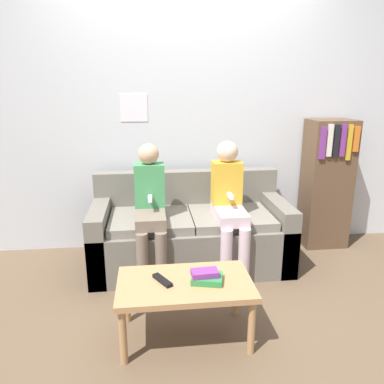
# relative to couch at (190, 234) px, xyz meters

# --- Properties ---
(ground_plane) EXTENTS (10.00, 10.00, 0.00)m
(ground_plane) POSITION_rel_couch_xyz_m (0.00, -0.49, -0.28)
(ground_plane) COLOR brown
(wall_back) EXTENTS (8.00, 0.06, 2.60)m
(wall_back) POSITION_rel_couch_xyz_m (-0.00, 0.48, 1.02)
(wall_back) COLOR silver
(wall_back) RESTS_ON ground_plane
(couch) EXTENTS (1.66, 0.76, 0.77)m
(couch) POSITION_rel_couch_xyz_m (0.00, 0.00, 0.00)
(couch) COLOR #6B665B
(couch) RESTS_ON ground_plane
(coffee_table) EXTENTS (0.81, 0.48, 0.38)m
(coffee_table) POSITION_rel_couch_xyz_m (-0.15, -1.00, 0.06)
(coffee_table) COLOR #AD7F51
(coffee_table) RESTS_ON ground_plane
(person_left) EXTENTS (0.24, 0.53, 1.08)m
(person_left) POSITION_rel_couch_xyz_m (-0.34, -0.18, 0.33)
(person_left) COLOR #756656
(person_left) RESTS_ON ground_plane
(person_right) EXTENTS (0.24, 0.53, 1.09)m
(person_right) POSITION_rel_couch_xyz_m (0.30, -0.18, 0.34)
(person_right) COLOR silver
(person_right) RESTS_ON ground_plane
(tv_remote) EXTENTS (0.12, 0.17, 0.02)m
(tv_remote) POSITION_rel_couch_xyz_m (-0.28, -0.99, 0.12)
(tv_remote) COLOR black
(tv_remote) RESTS_ON coffee_table
(book_stack) EXTENTS (0.21, 0.18, 0.07)m
(book_stack) POSITION_rel_couch_xyz_m (-0.02, -1.02, 0.14)
(book_stack) COLOR #2D8442
(book_stack) RESTS_ON coffee_table
(bookshelf) EXTENTS (0.41, 0.33, 1.22)m
(bookshelf) POSITION_rel_couch_xyz_m (1.34, 0.27, 0.34)
(bookshelf) COLOR brown
(bookshelf) RESTS_ON ground_plane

